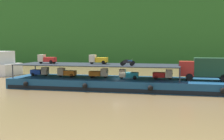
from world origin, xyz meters
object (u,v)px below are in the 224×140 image
object	(u,v)px
mini_truck_lower_aft	(67,72)
mini_truck_lower_mid	(99,73)
motorcycle_upper_port	(127,63)
motorcycle_upper_centre	(128,62)
mini_truck_lower_fore	(128,74)
cargo_barge	(123,84)
mini_truck_lower_stern	(40,72)
mini_truck_upper_stern	(47,59)
mini_truck_upper_mid	(98,59)
mini_truck_lower_bow	(163,74)
covered_lorry	(206,68)

from	to	relation	value
mini_truck_lower_aft	mini_truck_lower_mid	world-z (taller)	same
motorcycle_upper_port	motorcycle_upper_centre	world-z (taller)	same
mini_truck_lower_fore	motorcycle_upper_centre	xyz separation A→B (m)	(-0.11, 0.50, 1.74)
cargo_barge	mini_truck_lower_stern	distance (m)	13.34
mini_truck_lower_stern	mini_truck_lower_aft	xyz separation A→B (m)	(4.58, -0.43, 0.00)
motorcycle_upper_port	mini_truck_lower_stern	bearing A→B (deg)	170.03
mini_truck_lower_stern	mini_truck_lower_fore	size ratio (longest dim) A/B	0.99
mini_truck_lower_stern	mini_truck_lower_mid	bearing A→B (deg)	-2.17
mini_truck_lower_mid	motorcycle_upper_centre	bearing A→B (deg)	-0.28
motorcycle_upper_port	mini_truck_upper_stern	bearing A→B (deg)	171.15
mini_truck_upper_mid	motorcycle_upper_port	world-z (taller)	mini_truck_upper_mid
mini_truck_upper_mid	mini_truck_lower_mid	bearing A→B (deg)	-65.22
motorcycle_upper_port	cargo_barge	bearing A→B (deg)	115.10
mini_truck_upper_mid	mini_truck_lower_aft	bearing A→B (deg)	-171.54
mini_truck_lower_stern	mini_truck_lower_bow	xyz separation A→B (m)	(19.00, -0.16, 0.00)
mini_truck_lower_mid	mini_truck_upper_stern	distance (m)	8.48
mini_truck_lower_stern	mini_truck_lower_aft	size ratio (longest dim) A/B	0.99
covered_lorry	motorcycle_upper_centre	world-z (taller)	covered_lorry
covered_lorry	mini_truck_lower_stern	bearing A→B (deg)	179.73
mini_truck_lower_bow	mini_truck_upper_stern	size ratio (longest dim) A/B	1.00
mini_truck_lower_bow	motorcycle_upper_centre	size ratio (longest dim) A/B	1.45
mini_truck_lower_mid	motorcycle_upper_port	distance (m)	5.35
mini_truck_lower_aft	motorcycle_upper_centre	xyz separation A→B (m)	(9.47, 0.05, 1.74)
mini_truck_lower_aft	covered_lorry	bearing A→B (deg)	0.89
mini_truck_lower_fore	motorcycle_upper_centre	size ratio (longest dim) A/B	1.47
covered_lorry	mini_truck_upper_stern	xyz separation A→B (m)	(-23.41, -0.39, 1.00)
mini_truck_lower_bow	mini_truck_upper_mid	size ratio (longest dim) A/B	1.00
mini_truck_lower_mid	mini_truck_lower_fore	size ratio (longest dim) A/B	0.98
mini_truck_lower_mid	mini_truck_upper_mid	world-z (taller)	mini_truck_upper_mid
mini_truck_lower_stern	mini_truck_lower_fore	xyz separation A→B (m)	(14.16, -0.89, 0.00)
mini_truck_lower_aft	motorcycle_upper_centre	size ratio (longest dim) A/B	1.46
mini_truck_lower_mid	mini_truck_upper_mid	size ratio (longest dim) A/B	1.00
mini_truck_lower_stern	covered_lorry	bearing A→B (deg)	-0.27
mini_truck_lower_aft	motorcycle_upper_port	size ratio (longest dim) A/B	1.46
covered_lorry	mini_truck_lower_aft	size ratio (longest dim) A/B	2.83
mini_truck_lower_stern	mini_truck_upper_stern	world-z (taller)	mini_truck_upper_stern
mini_truck_lower_stern	mini_truck_lower_bow	bearing A→B (deg)	-0.49
mini_truck_lower_stern	mini_truck_lower_aft	world-z (taller)	same
covered_lorry	mini_truck_lower_mid	distance (m)	15.20
mini_truck_lower_mid	mini_truck_lower_bow	world-z (taller)	same
mini_truck_lower_stern	mini_truck_lower_fore	world-z (taller)	same
mini_truck_lower_bow	mini_truck_upper_stern	bearing A→B (deg)	-178.89
mini_truck_upper_stern	motorcycle_upper_port	size ratio (longest dim) A/B	1.44
cargo_barge	mini_truck_lower_aft	xyz separation A→B (m)	(-8.67, -0.02, 1.44)
mini_truck_lower_fore	mini_truck_upper_mid	distance (m)	5.34
cargo_barge	motorcycle_upper_port	distance (m)	3.93
cargo_barge	mini_truck_lower_fore	xyz separation A→B (m)	(0.91, -0.48, 1.44)
mini_truck_lower_aft	mini_truck_upper_mid	xyz separation A→B (m)	(4.77, 0.71, 2.00)
covered_lorry	mini_truck_lower_aft	distance (m)	20.25
mini_truck_lower_mid	mini_truck_upper_mid	distance (m)	2.12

